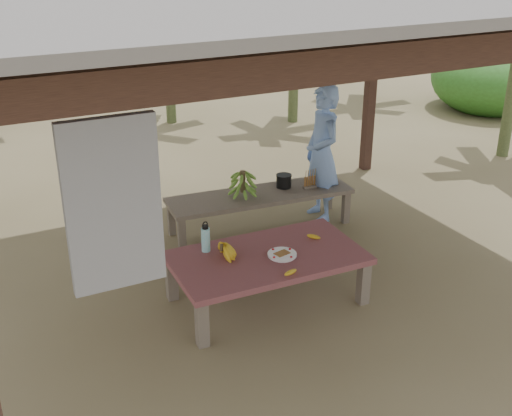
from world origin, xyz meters
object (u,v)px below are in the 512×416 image
work_table (267,261)px  bench (260,198)px  ripe_banana_bunch (222,251)px  woman (322,154)px  cooking_pot (284,181)px  water_flask (206,239)px  plate (282,255)px

work_table → bench: size_ratio=0.82×
ripe_banana_bunch → woman: woman is taller
ripe_banana_bunch → cooking_pot: bearing=44.1°
ripe_banana_bunch → woman: bearing=34.2°
work_table → ripe_banana_bunch: bearing=163.2°
ripe_banana_bunch → cooking_pot: size_ratio=1.44×
ripe_banana_bunch → water_flask: 0.22m
water_flask → cooking_pot: 1.93m
plate → ripe_banana_bunch: bearing=156.3°
bench → ripe_banana_bunch: (-1.09, -1.34, 0.18)m
water_flask → woman: size_ratio=0.19×
water_flask → ripe_banana_bunch: bearing=-69.0°
cooking_pot → bench: bearing=-171.1°
work_table → cooking_pot: 1.85m
woman → work_table: bearing=-38.6°
plate → woman: size_ratio=0.16×
plate → water_flask: 0.74m
work_table → water_flask: (-0.48, 0.34, 0.19)m
bench → water_flask: water_flask is taller
cooking_pot → woman: size_ratio=0.11×
bench → cooking_pot: (0.35, 0.05, 0.13)m
work_table → ripe_banana_bunch: 0.45m
cooking_pot → woman: 0.56m
cooking_pot → plate: bearing=-119.6°
work_table → bench: 1.63m
work_table → bench: bearing=67.1°
plate → water_flask: bearing=144.3°
work_table → woman: bearing=45.8°
work_table → water_flask: 0.62m
water_flask → cooking_pot: water_flask is taller
bench → woman: bearing=2.0°
plate → water_flask: size_ratio=0.89×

